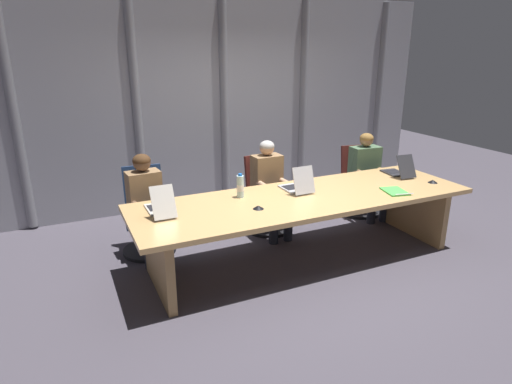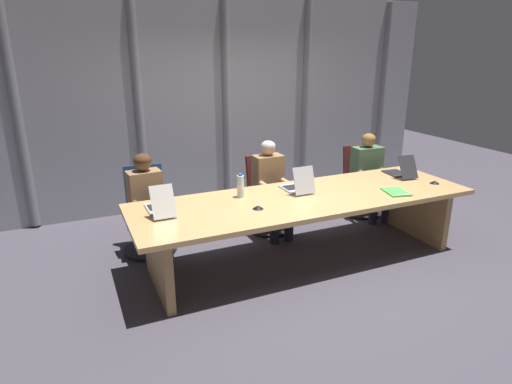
% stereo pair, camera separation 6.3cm
% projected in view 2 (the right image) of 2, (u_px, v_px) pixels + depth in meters
% --- Properties ---
extents(ground_plane, '(13.35, 13.35, 0.00)m').
position_uv_depth(ground_plane, '(303.00, 259.00, 4.87)').
color(ground_plane, '#47424C').
extents(conference_table, '(3.69, 1.13, 0.73)m').
position_uv_depth(conference_table, '(305.00, 209.00, 4.68)').
color(conference_table, tan).
rests_on(conference_table, ground_plane).
extents(curtain_backdrop, '(6.68, 0.17, 2.95)m').
position_uv_depth(curtain_backdrop, '(228.00, 102.00, 6.37)').
color(curtain_backdrop, '#9999A0').
rests_on(curtain_backdrop, ground_plane).
extents(laptop_left_end, '(0.22, 0.49, 0.30)m').
position_uv_depth(laptop_left_end, '(160.00, 206.00, 4.19)').
color(laptop_left_end, beige).
rests_on(laptop_left_end, conference_table).
extents(laptop_left_mid, '(0.25, 0.41, 0.30)m').
position_uv_depth(laptop_left_mid, '(297.00, 186.00, 4.80)').
color(laptop_left_mid, '#BCBCC1').
rests_on(laptop_left_mid, conference_table).
extents(laptop_center, '(0.26, 0.47, 0.28)m').
position_uv_depth(laptop_center, '(400.00, 171.00, 5.37)').
color(laptop_center, '#2D2D33').
rests_on(laptop_center, conference_table).
extents(office_chair_left_end, '(0.60, 0.60, 0.97)m').
position_uv_depth(office_chair_left_end, '(148.00, 220.00, 5.00)').
color(office_chair_left_end, navy).
rests_on(office_chair_left_end, ground_plane).
extents(office_chair_left_mid, '(0.60, 0.60, 0.94)m').
position_uv_depth(office_chair_left_mid, '(268.00, 202.00, 5.59)').
color(office_chair_left_mid, '#511E19').
rests_on(office_chair_left_mid, ground_plane).
extents(office_chair_center, '(0.60, 0.61, 0.93)m').
position_uv_depth(office_chair_center, '(361.00, 188.00, 6.15)').
color(office_chair_center, '#511E19').
rests_on(office_chair_center, ground_plane).
extents(person_left_end, '(0.40, 0.57, 1.16)m').
position_uv_depth(person_left_end, '(148.00, 200.00, 4.76)').
color(person_left_end, olive).
rests_on(person_left_end, ground_plane).
extents(person_left_mid, '(0.37, 0.55, 1.17)m').
position_uv_depth(person_left_mid, '(271.00, 184.00, 5.34)').
color(person_left_mid, olive).
rests_on(person_left_mid, ground_plane).
extents(person_center, '(0.43, 0.56, 1.14)m').
position_uv_depth(person_center, '(370.00, 171.00, 5.92)').
color(person_center, '#4C6B4C').
rests_on(person_center, ground_plane).
extents(water_bottle_primary, '(0.08, 0.08, 0.26)m').
position_uv_depth(water_bottle_primary, '(240.00, 187.00, 4.58)').
color(water_bottle_primary, silver).
rests_on(water_bottle_primary, conference_table).
extents(coffee_mug_near, '(0.13, 0.09, 0.09)m').
position_uv_depth(coffee_mug_near, '(306.00, 178.00, 5.12)').
color(coffee_mug_near, brown).
rests_on(coffee_mug_near, conference_table).
extents(conference_mic_left_side, '(0.11, 0.11, 0.03)m').
position_uv_depth(conference_mic_left_side, '(435.00, 182.00, 5.07)').
color(conference_mic_left_side, black).
rests_on(conference_mic_left_side, conference_table).
extents(conference_mic_middle, '(0.11, 0.11, 0.03)m').
position_uv_depth(conference_mic_middle, '(258.00, 207.00, 4.28)').
color(conference_mic_middle, black).
rests_on(conference_mic_middle, conference_table).
extents(spiral_notepad, '(0.28, 0.35, 0.03)m').
position_uv_depth(spiral_notepad, '(396.00, 192.00, 4.75)').
color(spiral_notepad, '#4CB74C').
rests_on(spiral_notepad, conference_table).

